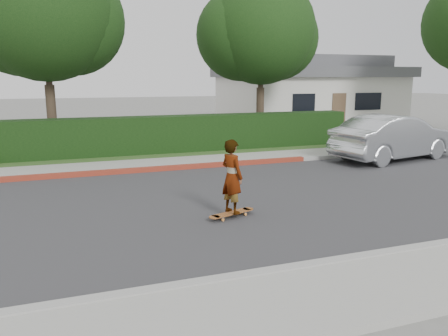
{
  "coord_description": "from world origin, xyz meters",
  "views": [
    {
      "loc": [
        -6.89,
        -9.61,
        2.96
      ],
      "look_at": [
        -3.72,
        -0.69,
        1.0
      ],
      "focal_mm": 35.0,
      "sensor_mm": 36.0,
      "label": 1
    }
  ],
  "objects": [
    {
      "name": "hedge",
      "position": [
        -3.0,
        7.2,
        0.75
      ],
      "size": [
        15.0,
        1.0,
        1.5
      ],
      "primitive_type": "cube",
      "color": "black",
      "rests_on": "ground"
    },
    {
      "name": "car_silver",
      "position": [
        4.27,
        3.23,
        0.82
      ],
      "size": [
        5.24,
        2.67,
        1.65
      ],
      "primitive_type": "imported",
      "rotation": [
        0.0,
        0.0,
        1.76
      ],
      "color": "silver",
      "rests_on": "ground"
    },
    {
      "name": "house",
      "position": [
        8.0,
        16.0,
        2.1
      ],
      "size": [
        10.6,
        8.6,
        4.3
      ],
      "color": "beige",
      "rests_on": "ground"
    },
    {
      "name": "sidewalk_far",
      "position": [
        0.0,
        5.0,
        0.06
      ],
      "size": [
        60.0,
        1.6,
        0.12
      ],
      "primitive_type": "cube",
      "color": "gray",
      "rests_on": "ground"
    },
    {
      "name": "ground",
      "position": [
        0.0,
        0.0,
        0.0
      ],
      "size": [
        120.0,
        120.0,
        0.0
      ],
      "primitive_type": "plane",
      "color": "slate",
      "rests_on": "ground"
    },
    {
      "name": "skateboarder",
      "position": [
        -3.72,
        -1.19,
        0.91
      ],
      "size": [
        0.56,
        0.68,
        1.59
      ],
      "primitive_type": "imported",
      "rotation": [
        0.0,
        0.0,
        1.93
      ],
      "color": "white",
      "rests_on": "skateboard"
    },
    {
      "name": "road",
      "position": [
        0.0,
        0.0,
        0.01
      ],
      "size": [
        60.0,
        8.0,
        0.01
      ],
      "primitive_type": "cube",
      "color": "#2D2D30",
      "rests_on": "ground"
    },
    {
      "name": "tree_center",
      "position": [
        1.49,
        9.19,
        4.9
      ],
      "size": [
        5.66,
        4.84,
        7.44
      ],
      "color": "#33261C",
      "rests_on": "ground"
    },
    {
      "name": "curb_far",
      "position": [
        0.0,
        4.1,
        0.07
      ],
      "size": [
        60.0,
        0.2,
        0.15
      ],
      "primitive_type": "cube",
      "color": "#9E9E99",
      "rests_on": "ground"
    },
    {
      "name": "tree_left",
      "position": [
        -7.51,
        8.69,
        5.26
      ],
      "size": [
        5.99,
        5.21,
        8.0
      ],
      "color": "#33261C",
      "rests_on": "ground"
    },
    {
      "name": "skateboard",
      "position": [
        -3.72,
        -1.19,
        0.1
      ],
      "size": [
        1.18,
        0.58,
        0.11
      ],
      "rotation": [
        0.0,
        0.0,
        0.32
      ],
      "color": "orange",
      "rests_on": "ground"
    },
    {
      "name": "planting_strip",
      "position": [
        0.0,
        6.6,
        0.05
      ],
      "size": [
        60.0,
        1.6,
        0.1
      ],
      "primitive_type": "cube",
      "color": "#2D4C1E",
      "rests_on": "ground"
    },
    {
      "name": "curb_red_section",
      "position": [
        -5.0,
        4.1,
        0.08
      ],
      "size": [
        12.0,
        0.21,
        0.15
      ],
      "primitive_type": "cube",
      "color": "maroon",
      "rests_on": "ground"
    }
  ]
}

